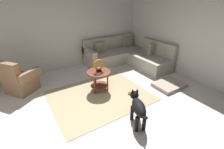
{
  "coord_description": "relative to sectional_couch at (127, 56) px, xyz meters",
  "views": [
    {
      "loc": [
        -1.38,
        -2.25,
        2.22
      ],
      "look_at": [
        0.45,
        0.6,
        0.55
      ],
      "focal_mm": 25.46,
      "sensor_mm": 36.0,
      "label": 1
    }
  ],
  "objects": [
    {
      "name": "dog_toy_ball",
      "position": [
        -1.18,
        -1.67,
        -0.25
      ],
      "size": [
        0.09,
        0.09,
        0.09
      ],
      "primitive_type": "sphere",
      "color": "orange",
      "rests_on": "ground_plane"
    },
    {
      "name": "dog",
      "position": [
        -1.69,
        -2.54,
        0.09
      ],
      "size": [
        0.41,
        0.8,
        0.63
      ],
      "rotation": [
        0.0,
        0.0,
        5.87
      ],
      "color": "black",
      "rests_on": "ground_plane"
    },
    {
      "name": "side_table",
      "position": [
        -1.72,
        -1.08,
        0.12
      ],
      "size": [
        0.6,
        0.6,
        0.54
      ],
      "color": "brown",
      "rests_on": "ground_plane"
    },
    {
      "name": "wall_back",
      "position": [
        -1.99,
        0.93,
        1.06
      ],
      "size": [
        6.0,
        0.12,
        2.7
      ],
      "primitive_type": "cube",
      "color": "silver",
      "rests_on": "ground_plane"
    },
    {
      "name": "ground_plane",
      "position": [
        -1.99,
        -2.01,
        -0.34
      ],
      "size": [
        6.0,
        6.0,
        0.1
      ],
      "primitive_type": "cube",
      "color": "silver"
    },
    {
      "name": "wall_right",
      "position": [
        0.95,
        -2.01,
        1.06
      ],
      "size": [
        0.12,
        6.0,
        2.7
      ],
      "primitive_type": "cube",
      "color": "silver",
      "rests_on": "ground_plane"
    },
    {
      "name": "sectional_couch",
      "position": [
        0.0,
        0.0,
        0.0
      ],
      "size": [
        2.2,
        2.25,
        0.88
      ],
      "color": "#B2A899",
      "rests_on": "ground_plane"
    },
    {
      "name": "dog_bed_mat",
      "position": [
        -0.01,
        -1.93,
        -0.25
      ],
      "size": [
        0.8,
        0.6,
        0.09
      ],
      "primitive_type": "cube",
      "color": "#B2A38E",
      "rests_on": "ground_plane"
    },
    {
      "name": "armchair",
      "position": [
        -3.44,
        -0.06,
        0.03
      ],
      "size": [
        0.96,
        1.0,
        0.88
      ],
      "rotation": [
        0.0,
        0.0,
        -0.92
      ],
      "color": "#936B4C",
      "rests_on": "ground_plane"
    },
    {
      "name": "area_rug",
      "position": [
        -1.84,
        -1.31,
        -0.29
      ],
      "size": [
        2.3,
        1.9,
        0.01
      ],
      "primitive_type": "cube",
      "color": "tan",
      "rests_on": "ground_plane"
    },
    {
      "name": "torus_sculpture",
      "position": [
        -1.72,
        -1.08,
        0.42
      ],
      "size": [
        0.28,
        0.08,
        0.33
      ],
      "color": "black",
      "rests_on": "side_table"
    }
  ]
}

